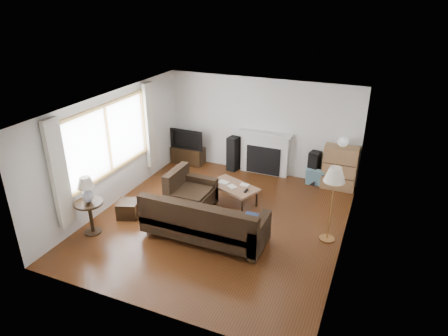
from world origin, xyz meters
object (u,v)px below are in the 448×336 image
at_px(floor_lamp, 331,205).
at_px(side_table, 91,217).
at_px(bookshelf, 340,168).
at_px(tv_stand, 188,155).
at_px(coffee_table, 233,194).
at_px(sectional_sofa, 205,219).

distance_m(floor_lamp, side_table, 4.66).
bearing_deg(bookshelf, side_table, -137.31).
distance_m(tv_stand, floor_lamp, 4.85).
xyz_separation_m(tv_stand, bookshelf, (4.09, 0.03, 0.32)).
height_order(bookshelf, floor_lamp, floor_lamp).
relative_size(bookshelf, floor_lamp, 0.70).
relative_size(tv_stand, coffee_table, 0.80).
bearing_deg(coffee_table, sectional_sofa, -67.29).
relative_size(tv_stand, side_table, 1.32).
bearing_deg(floor_lamp, side_table, -160.18).
distance_m(tv_stand, coffee_table, 2.60).
xyz_separation_m(sectional_sofa, side_table, (-2.15, -0.70, -0.08)).
height_order(tv_stand, coffee_table, tv_stand).
bearing_deg(tv_stand, sectional_sofa, -57.50).
xyz_separation_m(sectional_sofa, floor_lamp, (2.22, 0.87, 0.35)).
bearing_deg(bookshelf, sectional_sofa, -122.96).
bearing_deg(bookshelf, floor_lamp, -86.43).
bearing_deg(tv_stand, bookshelf, 0.42).
bearing_deg(tv_stand, floor_lamp, -28.43).
relative_size(bookshelf, coffee_table, 0.96).
xyz_separation_m(sectional_sofa, coffee_table, (-0.01, 1.52, -0.20)).
distance_m(coffee_table, floor_lamp, 2.38).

